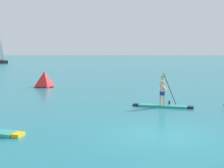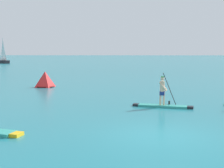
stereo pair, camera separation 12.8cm
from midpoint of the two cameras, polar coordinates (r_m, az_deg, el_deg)
The scene contains 4 objects.
ground at distance 11.16m, azimuth 9.54°, elevation -9.56°, with size 440.00×440.00×0.00m, color #1E727F.
paddleboarder_mid_center at distance 16.58m, azimuth 9.82°, elevation -3.11°, with size 3.25×1.15×1.87m.
race_marker_buoy at distance 26.11m, azimuth -12.40°, elevation 0.75°, with size 1.82×1.82×1.33m.
sailboat_left_horizon at distance 80.56m, azimuth -19.82°, elevation 4.34°, with size 4.12×4.00×6.31m.
Camera 2 is at (-1.22, -10.66, 3.02)m, focal length 48.31 mm.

